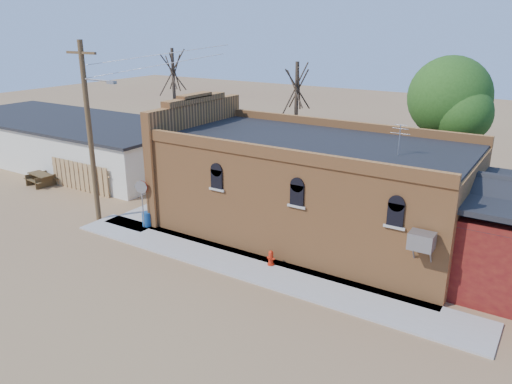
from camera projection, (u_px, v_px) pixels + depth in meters
The scene contains 14 objects.
ground at pixel (210, 267), 20.90m from camera, with size 120.00×120.00×0.00m, color brown.
sidewalk_south at pixel (251, 267), 20.84m from camera, with size 19.00×2.20×0.08m, color #9E9991.
sidewalk_west at pixel (187, 199), 28.89m from camera, with size 2.60×10.00×0.08m, color #9E9991.
brick_bar at pixel (306, 187), 23.70m from camera, with size 16.40×7.97×6.30m.
storage_building at pixel (70, 140), 36.47m from camera, with size 20.40×8.40×3.17m.
wood_fence at pixel (80, 177), 30.18m from camera, with size 5.20×0.10×1.80m, color #8D603F, non-canonical shape.
utility_pole at pixel (90, 129), 24.48m from camera, with size 3.12×0.26×9.00m.
tree_bare_near at pixel (297, 87), 30.89m from camera, with size 2.80×2.80×7.65m.
tree_bare_far at pixel (173, 71), 37.18m from camera, with size 2.80×2.80×8.16m.
tree_leafy at pixel (449, 98), 26.71m from camera, with size 4.40×4.40×8.15m.
fire_hydrant at pixel (271, 258), 20.85m from camera, with size 0.39×0.38×0.65m.
stop_sign at pixel (142, 192), 24.21m from camera, with size 0.64×0.27×2.44m.
trash_barrel at pixel (147, 219), 24.88m from camera, with size 0.46×0.46×0.71m, color navy.
picnic_table at pixel (41, 178), 31.37m from camera, with size 1.98×1.58×0.76m.
Camera 1 is at (11.76, -14.77, 9.70)m, focal length 35.00 mm.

